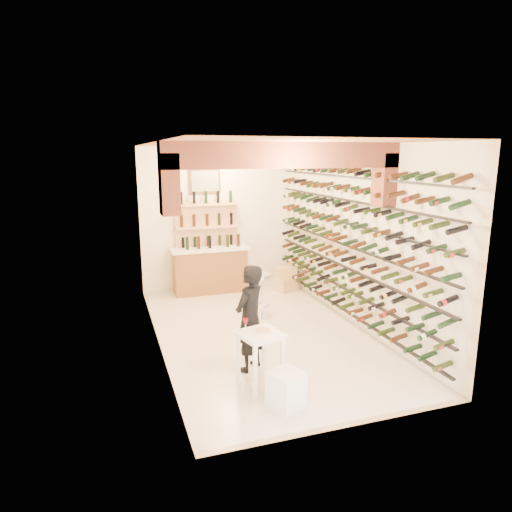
{
  "coord_description": "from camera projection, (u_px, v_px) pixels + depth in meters",
  "views": [
    {
      "loc": [
        -2.47,
        -7.1,
        3.04
      ],
      "look_at": [
        0.0,
        0.3,
        1.3
      ],
      "focal_mm": 32.23,
      "sensor_mm": 36.0,
      "label": 1
    }
  ],
  "objects": [
    {
      "name": "back_shelving",
      "position": [
        207.0,
        239.0,
        10.32
      ],
      "size": [
        1.4,
        0.31,
        2.73
      ],
      "color": "tan",
      "rests_on": "ground"
    },
    {
      "name": "room_shell",
      "position": [
        267.0,
        205.0,
        7.27
      ],
      "size": [
        3.52,
        6.02,
        3.21
      ],
      "color": "white",
      "rests_on": "ground"
    },
    {
      "name": "ground",
      "position": [
        261.0,
        332.0,
        8.0
      ],
      "size": [
        6.0,
        6.0,
        0.0
      ],
      "primitive_type": "plane",
      "color": "beige",
      "rests_on": "ground"
    },
    {
      "name": "person",
      "position": [
        250.0,
        318.0,
        6.48
      ],
      "size": [
        0.67,
        0.64,
        1.54
      ],
      "primitive_type": "imported",
      "rotation": [
        0.0,
        0.0,
        3.82
      ],
      "color": "black",
      "rests_on": "ground"
    },
    {
      "name": "wine_rack",
      "position": [
        343.0,
        240.0,
        8.13
      ],
      "size": [
        0.32,
        5.7,
        2.56
      ],
      "color": "black",
      "rests_on": "ground"
    },
    {
      "name": "tasting_table",
      "position": [
        260.0,
        342.0,
        6.02
      ],
      "size": [
        0.64,
        0.64,
        0.92
      ],
      "rotation": [
        0.0,
        0.0,
        0.25
      ],
      "color": "white",
      "rests_on": "ground"
    },
    {
      "name": "white_stool",
      "position": [
        286.0,
        389.0,
        5.61
      ],
      "size": [
        0.49,
        0.49,
        0.46
      ],
      "primitive_type": "cube",
      "rotation": [
        0.0,
        0.0,
        0.43
      ],
      "color": "white",
      "rests_on": "ground"
    },
    {
      "name": "crate_upper",
      "position": [
        286.0,
        273.0,
        10.36
      ],
      "size": [
        0.44,
        0.31,
        0.25
      ],
      "primitive_type": "cube",
      "rotation": [
        0.0,
        0.0,
        -0.02
      ],
      "color": "tan",
      "rests_on": "crate_lower"
    },
    {
      "name": "back_counter",
      "position": [
        210.0,
        269.0,
        10.24
      ],
      "size": [
        1.7,
        0.62,
        1.29
      ],
      "color": "brown",
      "rests_on": "ground"
    },
    {
      "name": "crate_lower",
      "position": [
        286.0,
        284.0,
        10.42
      ],
      "size": [
        0.58,
        0.5,
        0.29
      ],
      "primitive_type": "cube",
      "rotation": [
        0.0,
        0.0,
        0.39
      ],
      "color": "tan",
      "rests_on": "ground"
    },
    {
      "name": "chrome_barstool",
      "position": [
        260.0,
        292.0,
        8.65
      ],
      "size": [
        0.44,
        0.44,
        0.85
      ],
      "rotation": [
        0.0,
        0.0,
        0.05
      ],
      "color": "silver",
      "rests_on": "ground"
    }
  ]
}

